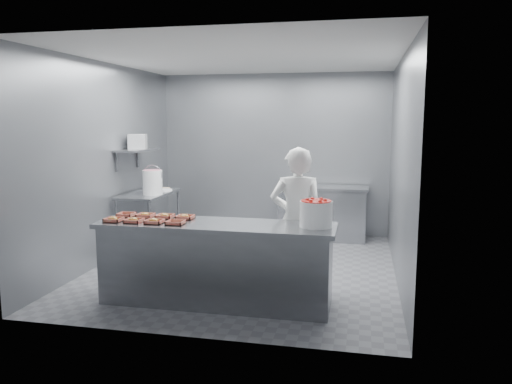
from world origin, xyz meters
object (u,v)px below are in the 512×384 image
glaze_bucket (153,182)px  back_counter (322,212)px  tray_2 (154,221)px  strawberry_tub (316,213)px  appliance (138,142)px  worker (297,220)px  service_counter (216,263)px  prep_table (149,212)px  tray_5 (145,215)px  tray_3 (176,222)px  tray_4 (126,215)px  tray_6 (165,216)px  tray_0 (114,219)px  tray_1 (134,220)px  tray_7 (185,217)px

glaze_bucket → back_counter: bearing=31.1°
tray_2 → back_counter: bearing=65.6°
strawberry_tub → appliance: 3.55m
worker → tray_2: bearing=18.5°
service_counter → appliance: bearing=132.5°
prep_table → tray_2: (1.01, -2.10, 0.33)m
tray_5 → appliance: 2.20m
back_counter → tray_3: bearing=-110.9°
tray_5 → tray_4: bearing=180.0°
worker → tray_4: bearing=4.4°
tray_3 → strawberry_tub: strawberry_tub is taller
service_counter → prep_table: 2.56m
tray_5 → glaze_bucket: bearing=110.9°
glaze_bucket → appliance: size_ratio=1.50×
appliance → strawberry_tub: bearing=-51.9°
tray_3 → tray_5: size_ratio=1.00×
strawberry_tub → tray_6: bearing=176.4°
tray_0 → prep_table: bearing=104.1°
service_counter → prep_table: bearing=130.2°
tray_5 → tray_2: bearing=-51.1°
tray_4 → appliance: 2.11m
tray_1 → tray_6: (0.24, 0.30, 0.00)m
tray_4 → tray_7: size_ratio=1.00×
back_counter → worker: 2.68m
tray_0 → tray_2: bearing=0.0°
tray_4 → tray_5: bearing=-0.0°
tray_4 → tray_6: size_ratio=1.00×
tray_1 → tray_5: bearing=90.0°
tray_2 → tray_4: size_ratio=1.00×
service_counter → tray_6: 0.81m
prep_table → glaze_bucket: (0.14, -0.16, 0.50)m
strawberry_tub → tray_3: bearing=-172.7°
prep_table → back_counter: same height
tray_0 → tray_3: tray_0 is taller
service_counter → glaze_bucket: (-1.51, 1.79, 0.64)m
prep_table → tray_1: bearing=-69.9°
tray_5 → tray_6: 0.24m
tray_0 → tray_1: same height
service_counter → tray_0: (-1.12, -0.15, 0.47)m
service_counter → tray_2: bearing=-166.9°
tray_1 → tray_2: (0.24, 0.00, 0.00)m
prep_table → tray_2: 2.35m
tray_0 → glaze_bucket: 1.99m
tray_7 → tray_0: bearing=-157.5°
back_counter → appliance: (-2.72, -1.26, 1.22)m
back_counter → appliance: bearing=-155.1°
tray_4 → glaze_bucket: size_ratio=0.42×
prep_table → glaze_bucket: size_ratio=2.71×
service_counter → worker: (0.81, 0.60, 0.40)m
tray_4 → tray_6: tray_6 is taller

